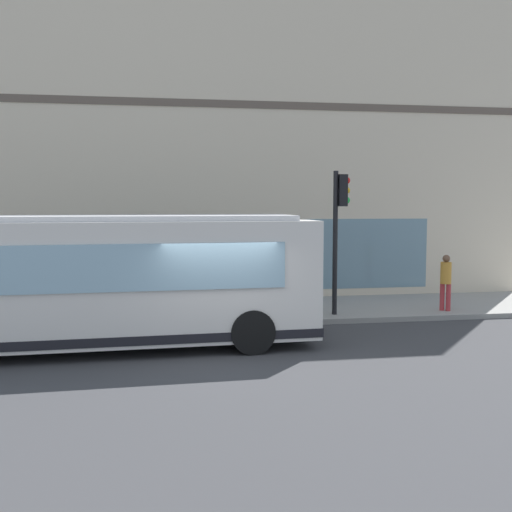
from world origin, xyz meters
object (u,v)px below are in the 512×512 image
object	(u,v)px
traffic_light_near_corner	(340,215)
pedestrian_near_hydrant	(231,283)
fire_hydrant	(147,294)
pedestrian_near_building_entrance	(446,279)
pedestrian_walking_along_curb	(19,284)
city_bus_nearside	(95,282)

from	to	relation	value
traffic_light_near_corner	pedestrian_near_hydrant	size ratio (longest dim) A/B	2.62
fire_hydrant	pedestrian_near_building_entrance	distance (m)	9.11
pedestrian_near_building_entrance	pedestrian_walking_along_curb	bearing A→B (deg)	86.77
city_bus_nearside	pedestrian_walking_along_curb	xyz separation A→B (m)	(3.27, 2.35, -0.43)
city_bus_nearside	traffic_light_near_corner	distance (m)	7.17
fire_hydrant	pedestrian_near_hydrant	xyz separation A→B (m)	(-1.73, -2.44, 0.53)
city_bus_nearside	pedestrian_near_building_entrance	xyz separation A→B (m)	(2.58, -9.86, -0.45)
fire_hydrant	city_bus_nearside	bearing A→B (deg)	167.71
pedestrian_walking_along_curb	pedestrian_near_building_entrance	size ratio (longest dim) A/B	1.01
fire_hydrant	pedestrian_walking_along_curb	distance (m)	3.86
traffic_light_near_corner	fire_hydrant	world-z (taller)	traffic_light_near_corner
city_bus_nearside	fire_hydrant	bearing A→B (deg)	-12.29
city_bus_nearside	fire_hydrant	size ratio (longest dim) A/B	13.69
city_bus_nearside	traffic_light_near_corner	xyz separation A→B (m)	(2.54, -6.55, 1.45)
city_bus_nearside	pedestrian_near_hydrant	world-z (taller)	city_bus_nearside
pedestrian_walking_along_curb	pedestrian_near_hydrant	size ratio (longest dim) A/B	1.08
pedestrian_near_building_entrance	fire_hydrant	bearing A→B (deg)	74.94
pedestrian_walking_along_curb	pedestrian_near_hydrant	world-z (taller)	pedestrian_walking_along_curb
fire_hydrant	pedestrian_near_building_entrance	world-z (taller)	pedestrian_near_building_entrance
traffic_light_near_corner	pedestrian_walking_along_curb	xyz separation A→B (m)	(0.72, 8.90, -1.88)
traffic_light_near_corner	pedestrian_near_hydrant	xyz separation A→B (m)	(0.67, 3.03, -1.97)
pedestrian_walking_along_curb	city_bus_nearside	bearing A→B (deg)	-144.30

